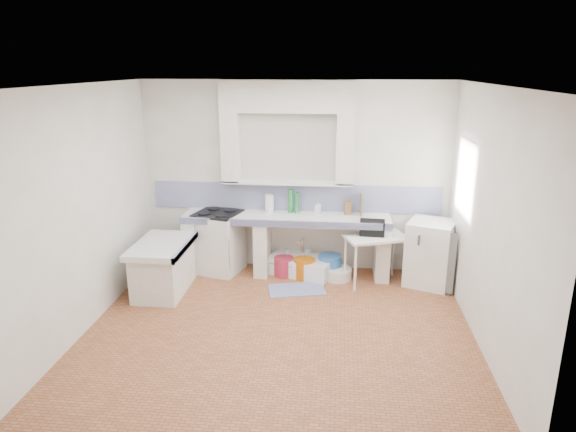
# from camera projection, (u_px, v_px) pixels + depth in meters

# --- Properties ---
(floor) EXTENTS (4.50, 4.50, 0.00)m
(floor) POSITION_uv_depth(u_px,v_px,m) (279.00, 329.00, 6.01)
(floor) COLOR #A15E3B
(floor) RESTS_ON ground
(ceiling) EXTENTS (4.50, 4.50, 0.00)m
(ceiling) POSITION_uv_depth(u_px,v_px,m) (278.00, 85.00, 5.21)
(ceiling) COLOR white
(ceiling) RESTS_ON ground
(wall_back) EXTENTS (4.50, 0.00, 4.50)m
(wall_back) POSITION_uv_depth(u_px,v_px,m) (295.00, 177.00, 7.52)
(wall_back) COLOR white
(wall_back) RESTS_ON ground
(wall_front) EXTENTS (4.50, 0.00, 4.50)m
(wall_front) POSITION_uv_depth(u_px,v_px,m) (246.00, 294.00, 3.70)
(wall_front) COLOR white
(wall_front) RESTS_ON ground
(wall_left) EXTENTS (0.00, 4.50, 4.50)m
(wall_left) POSITION_uv_depth(u_px,v_px,m) (84.00, 210.00, 5.83)
(wall_left) COLOR white
(wall_left) RESTS_ON ground
(wall_right) EXTENTS (0.00, 4.50, 4.50)m
(wall_right) POSITION_uv_depth(u_px,v_px,m) (489.00, 222.00, 5.39)
(wall_right) COLOR white
(wall_right) RESTS_ON ground
(alcove_mass) EXTENTS (1.90, 0.25, 0.45)m
(alcove_mass) POSITION_uv_depth(u_px,v_px,m) (287.00, 96.00, 7.07)
(alcove_mass) COLOR white
(alcove_mass) RESTS_ON ground
(window_frame) EXTENTS (0.35, 0.86, 1.06)m
(window_frame) POSITION_uv_depth(u_px,v_px,m) (479.00, 179.00, 6.46)
(window_frame) COLOR #352010
(window_frame) RESTS_ON ground
(lace_valance) EXTENTS (0.01, 0.84, 0.24)m
(lace_valance) POSITION_uv_depth(u_px,v_px,m) (471.00, 149.00, 6.37)
(lace_valance) COLOR white
(lace_valance) RESTS_ON ground
(counter_slab) EXTENTS (3.00, 0.60, 0.08)m
(counter_slab) POSITION_uv_depth(u_px,v_px,m) (286.00, 218.00, 7.39)
(counter_slab) COLOR white
(counter_slab) RESTS_ON ground
(counter_lip) EXTENTS (3.00, 0.04, 0.10)m
(counter_lip) POSITION_uv_depth(u_px,v_px,m) (284.00, 224.00, 7.13)
(counter_lip) COLOR navy
(counter_lip) RESTS_ON ground
(counter_pier_left) EXTENTS (0.20, 0.55, 0.82)m
(counter_pier_left) POSITION_uv_depth(u_px,v_px,m) (194.00, 244.00, 7.66)
(counter_pier_left) COLOR white
(counter_pier_left) RESTS_ON ground
(counter_pier_mid) EXTENTS (0.20, 0.55, 0.82)m
(counter_pier_mid) POSITION_uv_depth(u_px,v_px,m) (263.00, 246.00, 7.56)
(counter_pier_mid) COLOR white
(counter_pier_mid) RESTS_ON ground
(counter_pier_right) EXTENTS (0.20, 0.55, 0.82)m
(counter_pier_right) POSITION_uv_depth(u_px,v_px,m) (382.00, 250.00, 7.39)
(counter_pier_right) COLOR white
(counter_pier_right) RESTS_ON ground
(peninsula_top) EXTENTS (0.70, 1.10, 0.08)m
(peninsula_top) POSITION_uv_depth(u_px,v_px,m) (162.00, 246.00, 6.84)
(peninsula_top) COLOR white
(peninsula_top) RESTS_ON ground
(peninsula_base) EXTENTS (0.60, 1.00, 0.62)m
(peninsula_base) POSITION_uv_depth(u_px,v_px,m) (164.00, 270.00, 6.94)
(peninsula_base) COLOR white
(peninsula_base) RESTS_ON ground
(peninsula_lip) EXTENTS (0.04, 1.10, 0.10)m
(peninsula_lip) POSITION_uv_depth(u_px,v_px,m) (186.00, 247.00, 6.81)
(peninsula_lip) COLOR navy
(peninsula_lip) RESTS_ON ground
(backsplash) EXTENTS (4.27, 0.03, 0.40)m
(backsplash) POSITION_uv_depth(u_px,v_px,m) (295.00, 197.00, 7.59)
(backsplash) COLOR navy
(backsplash) RESTS_ON ground
(stove) EXTENTS (0.76, 0.75, 0.89)m
(stove) POSITION_uv_depth(u_px,v_px,m) (219.00, 243.00, 7.60)
(stove) COLOR white
(stove) RESTS_ON ground
(sink) EXTENTS (1.07, 0.81, 0.23)m
(sink) POSITION_uv_depth(u_px,v_px,m) (301.00, 266.00, 7.58)
(sink) COLOR white
(sink) RESTS_ON ground
(side_table) EXTENTS (0.96, 0.74, 0.04)m
(side_table) POSITION_uv_depth(u_px,v_px,m) (375.00, 260.00, 7.19)
(side_table) COLOR white
(side_table) RESTS_ON ground
(fridge) EXTENTS (0.77, 0.77, 0.92)m
(fridge) POSITION_uv_depth(u_px,v_px,m) (430.00, 253.00, 7.14)
(fridge) COLOR white
(fridge) RESTS_ON ground
(bucket_red) EXTENTS (0.33, 0.33, 0.28)m
(bucket_red) POSITION_uv_depth(u_px,v_px,m) (284.00, 266.00, 7.51)
(bucket_red) COLOR #A8233A
(bucket_red) RESTS_ON ground
(bucket_orange) EXTENTS (0.40, 0.40, 0.29)m
(bucket_orange) POSITION_uv_depth(u_px,v_px,m) (304.00, 268.00, 7.43)
(bucket_orange) COLOR #CA6008
(bucket_orange) RESTS_ON ground
(bucket_blue) EXTENTS (0.41, 0.41, 0.32)m
(bucket_blue) POSITION_uv_depth(u_px,v_px,m) (330.00, 265.00, 7.50)
(bucket_blue) COLOR #2F6BB7
(bucket_blue) RESTS_ON ground
(basin_white) EXTENTS (0.44, 0.44, 0.16)m
(basin_white) POSITION_uv_depth(u_px,v_px,m) (337.00, 274.00, 7.40)
(basin_white) COLOR white
(basin_white) RESTS_ON ground
(water_bottle_a) EXTENTS (0.11, 0.11, 0.32)m
(water_bottle_a) POSITION_uv_depth(u_px,v_px,m) (287.00, 259.00, 7.74)
(water_bottle_a) COLOR silver
(water_bottle_a) RESTS_ON ground
(water_bottle_b) EXTENTS (0.10, 0.10, 0.34)m
(water_bottle_b) POSITION_uv_depth(u_px,v_px,m) (308.00, 259.00, 7.70)
(water_bottle_b) COLOR silver
(water_bottle_b) RESTS_ON ground
(black_bag) EXTENTS (0.36, 0.22, 0.22)m
(black_bag) POSITION_uv_depth(u_px,v_px,m) (372.00, 228.00, 7.10)
(black_bag) COLOR black
(black_bag) RESTS_ON side_table
(green_bottle_a) EXTENTS (0.09, 0.09, 0.35)m
(green_bottle_a) POSITION_uv_depth(u_px,v_px,m) (290.00, 201.00, 7.47)
(green_bottle_a) COLOR #227737
(green_bottle_a) RESTS_ON counter_slab
(green_bottle_b) EXTENTS (0.09, 0.09, 0.30)m
(green_bottle_b) POSITION_uv_depth(u_px,v_px,m) (297.00, 203.00, 7.47)
(green_bottle_b) COLOR #227737
(green_bottle_b) RESTS_ON counter_slab
(knife_block) EXTENTS (0.11, 0.10, 0.20)m
(knife_block) POSITION_uv_depth(u_px,v_px,m) (348.00, 208.00, 7.41)
(knife_block) COLOR brown
(knife_block) RESTS_ON counter_slab
(cutting_board) EXTENTS (0.02, 0.22, 0.30)m
(cutting_board) POSITION_uv_depth(u_px,v_px,m) (361.00, 205.00, 7.38)
(cutting_board) COLOR brown
(cutting_board) RESTS_ON counter_slab
(paper_towel) EXTENTS (0.13, 0.13, 0.26)m
(paper_towel) POSITION_uv_depth(u_px,v_px,m) (269.00, 203.00, 7.51)
(paper_towel) COLOR white
(paper_towel) RESTS_ON counter_slab
(soap_bottle) EXTENTS (0.10, 0.10, 0.18)m
(soap_bottle) POSITION_uv_depth(u_px,v_px,m) (318.00, 207.00, 7.45)
(soap_bottle) COLOR white
(soap_bottle) RESTS_ON counter_slab
(rug) EXTENTS (0.85, 0.61, 0.01)m
(rug) POSITION_uv_depth(u_px,v_px,m) (297.00, 290.00, 7.05)
(rug) COLOR navy
(rug) RESTS_ON ground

